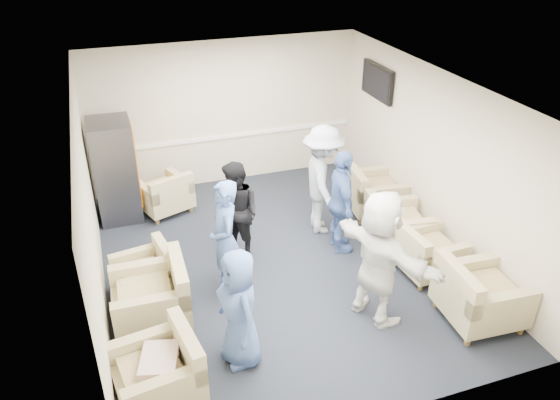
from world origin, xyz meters
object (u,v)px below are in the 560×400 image
object	(u,v)px
person_back_right	(323,180)
person_front_right	(379,258)
armchair_left_far	(148,275)
person_mid_left	(225,240)
person_front_left	(239,309)
person_mid_right	(341,202)
person_back_left	(237,213)
armchair_right_midfar	(394,226)
vending_machine	(115,170)
armchair_right_midnear	(425,254)
armchair_right_near	(477,297)
armchair_left_near	(162,373)
armchair_corner	(165,195)
armchair_right_far	(371,193)
armchair_left_mid	(155,298)

from	to	relation	value
person_back_right	person_front_right	bearing A→B (deg)	-175.17
armchair_left_far	person_mid_left	xyz separation A→B (m)	(1.03, -0.33, 0.55)
person_front_left	person_mid_right	bearing A→B (deg)	122.88
person_back_left	armchair_right_midfar	bearing A→B (deg)	48.53
person_back_left	vending_machine	bearing A→B (deg)	-170.99
vending_machine	person_mid_right	xyz separation A→B (m)	(3.12, -2.18, -0.03)
armchair_right_midnear	person_front_left	xyz separation A→B (m)	(-2.97, -0.79, 0.42)
person_front_left	person_front_right	distance (m)	1.87
person_mid_left	person_front_right	world-z (taller)	person_front_right
person_mid_right	person_front_left	bearing A→B (deg)	140.51
armchair_right_near	person_back_right	world-z (taller)	person_back_right
armchair_left_near	vending_machine	world-z (taller)	vending_machine
person_mid_left	armchair_right_midfar	bearing A→B (deg)	99.67
armchair_left_far	person_mid_left	bearing A→B (deg)	62.33
armchair_right_midfar	armchair_corner	size ratio (longest dim) A/B	0.96
person_back_left	person_mid_right	size ratio (longest dim) A/B	0.95
armchair_left_near	person_front_right	distance (m)	2.89
person_front_left	armchair_left_near	bearing A→B (deg)	-80.94
armchair_right_midnear	person_mid_left	bearing A→B (deg)	77.20
armchair_left_far	person_back_left	xyz separation A→B (m)	(1.39, 0.44, 0.48)
armchair_left_near	armchair_corner	size ratio (longest dim) A/B	0.95
person_front_left	person_mid_left	size ratio (longest dim) A/B	0.88
armchair_left_near	person_mid_right	world-z (taller)	person_mid_right
vending_machine	person_back_left	size ratio (longest dim) A/B	1.10
armchair_right_near	vending_machine	distance (m)	5.92
armchair_left_far	armchair_corner	world-z (taller)	armchair_corner
vending_machine	armchair_left_far	bearing A→B (deg)	-85.47
armchair_right_midfar	person_front_right	xyz separation A→B (m)	(-1.06, -1.40, 0.56)
armchair_right_midnear	armchair_right_far	world-z (taller)	armchair_right_far
armchair_right_near	armchair_right_midnear	xyz separation A→B (m)	(-0.05, 1.11, -0.05)
person_back_right	person_mid_right	distance (m)	0.64
armchair_left_mid	vending_machine	bearing A→B (deg)	-174.40
armchair_right_midfar	armchair_right_far	bearing A→B (deg)	0.27
armchair_left_far	armchair_right_near	world-z (taller)	armchair_right_near
person_mid_right	person_front_right	bearing A→B (deg)	-177.85
armchair_right_midfar	armchair_right_far	world-z (taller)	armchair_right_far
armchair_right_near	person_front_right	world-z (taller)	person_front_right
armchair_left_near	person_mid_right	distance (m)	3.68
armchair_left_mid	person_front_left	size ratio (longest dim) A/B	0.64
armchair_right_near	armchair_corner	world-z (taller)	armchair_right_near
armchair_corner	armchair_right_midnear	bearing A→B (deg)	116.98
person_mid_left	armchair_corner	bearing A→B (deg)	-166.73
armchair_right_midnear	person_front_left	bearing A→B (deg)	101.71
person_back_left	person_back_right	world-z (taller)	person_back_right
armchair_left_mid	armchair_right_midnear	bearing A→B (deg)	88.67
armchair_left_far	person_front_right	world-z (taller)	person_front_right
armchair_left_far	armchair_right_midfar	xyz separation A→B (m)	(3.78, -0.01, 0.05)
armchair_left_mid	vending_machine	size ratio (longest dim) A/B	0.56
armchair_left_near	armchair_right_midnear	bearing A→B (deg)	96.72
armchair_right_midfar	armchair_right_near	bearing A→B (deg)	-168.09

